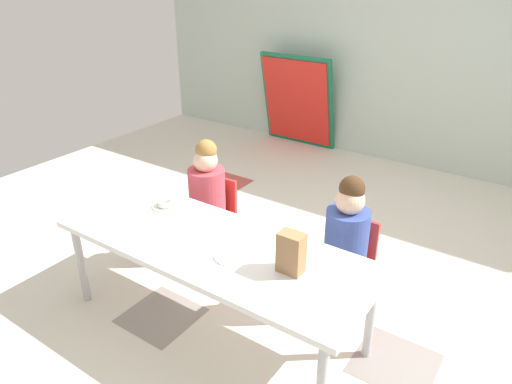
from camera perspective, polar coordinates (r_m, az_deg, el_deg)
The scene contains 10 objects.
ground_plane at distance 3.47m, azimuth 4.64°, elevation -9.54°, with size 6.68×4.97×0.02m.
back_wall at distance 5.19m, azimuth 19.96°, elevation 17.30°, with size 6.68×0.10×2.70m, color #B2C1B7.
craft_table at distance 2.69m, azimuth -5.29°, elevation -7.00°, with size 1.87×0.70×0.59m.
seated_child_near_camera at distance 3.36m, azimuth -5.86°, elevation 0.32°, with size 0.34×0.34×0.92m.
seated_child_middle_seat at distance 2.86m, azimuth 11.00°, elevation -4.97°, with size 0.32×0.31×0.92m.
folded_activity_table at distance 5.66m, azimuth 5.03°, elevation 10.89°, with size 0.90×0.29×1.09m.
paper_bag_brown at distance 2.37m, azimuth 4.28°, elevation -7.33°, with size 0.13×0.09×0.22m, color #9E754C.
paper_plate_near_edge at distance 3.08m, azimuth -10.79°, elevation -1.68°, with size 0.18×0.18×0.01m, color white.
paper_plate_center_table at distance 2.53m, azimuth -3.06°, elevation -7.78°, with size 0.18×0.18×0.01m, color white.
donut_powdered_on_plate at distance 3.07m, azimuth -10.83°, elevation -1.32°, with size 0.12×0.12×0.04m, color white.
Camera 1 is at (1.36, -2.48, 2.00)m, focal length 33.08 mm.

